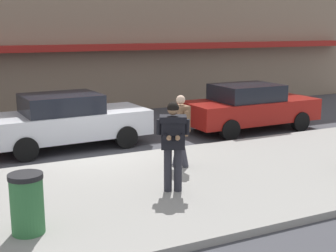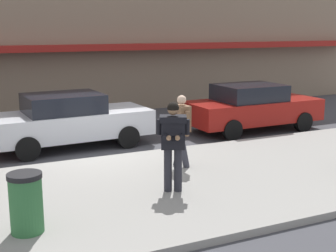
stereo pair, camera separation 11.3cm
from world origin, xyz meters
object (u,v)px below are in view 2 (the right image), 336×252
(parked_sedan_far, at_px, (252,107))
(pedestrian_dark_coat, at_px, (181,126))
(man_texting_on_phone, at_px, (173,137))
(trash_bin, at_px, (26,203))
(parked_sedan_mid, at_px, (69,120))

(parked_sedan_far, distance_m, pedestrian_dark_coat, 5.21)
(parked_sedan_far, relative_size, man_texting_on_phone, 2.51)
(pedestrian_dark_coat, relative_size, trash_bin, 1.74)
(parked_sedan_far, bearing_deg, pedestrian_dark_coat, -143.51)
(parked_sedan_mid, height_order, trash_bin, parked_sedan_mid)
(parked_sedan_far, relative_size, trash_bin, 4.62)
(parked_sedan_far, bearing_deg, trash_bin, -146.86)
(trash_bin, bearing_deg, parked_sedan_mid, 70.00)
(parked_sedan_mid, xyz_separation_m, parked_sedan_far, (5.98, -0.38, 0.00))
(parked_sedan_mid, distance_m, man_texting_on_phone, 5.00)
(parked_sedan_mid, relative_size, man_texting_on_phone, 2.54)
(parked_sedan_far, bearing_deg, man_texting_on_phone, -138.44)
(parked_sedan_mid, bearing_deg, parked_sedan_far, -3.67)
(parked_sedan_far, xyz_separation_m, trash_bin, (-8.03, -5.24, -0.16))
(parked_sedan_far, height_order, pedestrian_dark_coat, pedestrian_dark_coat)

